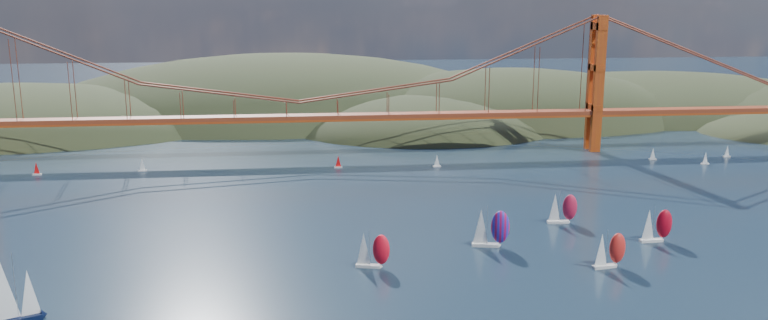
{
  "coord_description": "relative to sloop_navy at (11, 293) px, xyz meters",
  "views": [
    {
      "loc": [
        1.91,
        -112.03,
        64.18
      ],
      "look_at": [
        23.7,
        90.0,
        18.27
      ],
      "focal_mm": 35.0,
      "sensor_mm": 36.0,
      "label": 1
    }
  ],
  "objects": [
    {
      "name": "distant_boat_6",
      "position": [
        224.31,
        128.9,
        -4.0
      ],
      "size": [
        3.0,
        2.0,
        4.7
      ],
      "color": "silver",
      "rests_on": "ground"
    },
    {
      "name": "racer_0",
      "position": [
        73.23,
        22.97,
        -1.97
      ],
      "size": [
        8.38,
        4.7,
        9.39
      ],
      "rotation": [
        0.0,
        0.0,
        -0.24
      ],
      "color": "silver",
      "rests_on": "ground"
    },
    {
      "name": "bridge",
      "position": [
        54.39,
        147.74,
        25.83
      ],
      "size": [
        552.0,
        12.0,
        55.0
      ],
      "color": "maroon",
      "rests_on": "ground"
    },
    {
      "name": "distant_boat_2",
      "position": [
        -37.65,
        127.29,
        -4.0
      ],
      "size": [
        3.0,
        2.0,
        4.7
      ],
      "color": "silver",
      "rests_on": "ground"
    },
    {
      "name": "distant_boat_5",
      "position": [
        209.03,
        117.7,
        -4.0
      ],
      "size": [
        3.0,
        2.0,
        4.7
      ],
      "color": "silver",
      "rests_on": "ground"
    },
    {
      "name": "racer_3",
      "position": [
        129.82,
        52.03,
        -1.92
      ],
      "size": [
        8.36,
        3.6,
        9.5
      ],
      "rotation": [
        0.0,
        0.0,
        -0.09
      ],
      "color": "white",
      "rests_on": "ground"
    },
    {
      "name": "distant_boat_9",
      "position": [
        70.18,
        126.86,
        -4.0
      ],
      "size": [
        3.0,
        2.0,
        4.7
      ],
      "color": "silver",
      "rests_on": "ground"
    },
    {
      "name": "racer_2",
      "position": [
        148.82,
        33.82,
        -1.77
      ],
      "size": [
        8.58,
        3.57,
        9.8
      ],
      "rotation": [
        0.0,
        0.0,
        0.06
      ],
      "color": "white",
      "rests_on": "ground"
    },
    {
      "name": "racer_1",
      "position": [
        129.07,
        16.92,
        -1.91
      ],
      "size": [
        8.47,
        4.29,
        9.52
      ],
      "rotation": [
        0.0,
        0.0,
        0.18
      ],
      "color": "silver",
      "rests_on": "ground"
    },
    {
      "name": "distant_boat_3",
      "position": [
        -1.21,
        129.05,
        -4.0
      ],
      "size": [
        3.0,
        2.0,
        4.7
      ],
      "color": "silver",
      "rests_on": "ground"
    },
    {
      "name": "headlands",
      "position": [
        101.09,
        246.03,
        -18.86
      ],
      "size": [
        725.0,
        225.0,
        96.0
      ],
      "color": "black",
      "rests_on": "ground"
    },
    {
      "name": "distant_boat_8",
      "position": [
        106.95,
        124.31,
        -4.0
      ],
      "size": [
        3.0,
        2.0,
        4.7
      ],
      "color": "silver",
      "rests_on": "ground"
    },
    {
      "name": "distant_boat_4",
      "position": [
        192.76,
        127.28,
        -4.0
      ],
      "size": [
        3.0,
        2.0,
        4.7
      ],
      "color": "silver",
      "rests_on": "ground"
    },
    {
      "name": "sloop_navy",
      "position": [
        0.0,
        0.0,
        0.0
      ],
      "size": [
        9.96,
        7.98,
        14.51
      ],
      "rotation": [
        0.0,
        0.0,
        0.47
      ],
      "color": "black",
      "rests_on": "ground"
    },
    {
      "name": "racer_rwb",
      "position": [
        104.69,
        34.62,
        -1.23
      ],
      "size": [
        9.77,
        5.26,
        10.95
      ],
      "rotation": [
        0.0,
        0.0,
        -0.21
      ],
      "color": "silver",
      "rests_on": "ground"
    }
  ]
}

